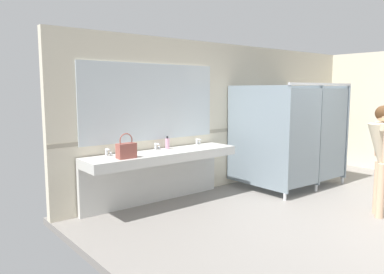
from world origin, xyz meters
TOP-DOWN VIEW (x-y plane):
  - ground_plane at (0.00, 0.00)m, footprint 7.17×6.11m
  - wall_back at (0.00, 2.81)m, footprint 7.17×0.12m
  - wall_back_tile_band at (0.00, 2.75)m, footprint 7.17×0.01m
  - vanity_counter at (-1.94, 2.53)m, footprint 2.53×0.59m
  - mirror_panel at (-1.94, 2.74)m, footprint 2.43×0.02m
  - bathroom_stalls at (0.65, 1.85)m, footprint 1.86×1.40m
  - person_standing at (0.18, 0.10)m, footprint 0.56×0.56m
  - handbag at (-2.66, 2.29)m, footprint 0.27×0.13m
  - soap_dispenser at (-1.73, 2.61)m, footprint 0.07×0.07m
  - paper_cup at (-2.54, 2.38)m, footprint 0.07×0.07m

SIDE VIEW (x-z plane):
  - ground_plane at x=0.00m, z-range -0.10..0.00m
  - vanity_counter at x=-1.94m, z-range 0.15..1.12m
  - paper_cup at x=-2.54m, z-range 0.86..0.96m
  - soap_dispenser at x=-1.73m, z-range 0.84..1.05m
  - handbag at x=-2.66m, z-range 0.80..1.15m
  - person_standing at x=0.18m, z-range 0.20..1.79m
  - bathroom_stalls at x=0.65m, z-range 0.05..1.96m
  - wall_back_tile_band at x=0.00m, z-range 1.02..1.08m
  - wall_back at x=0.00m, z-range 0.00..2.63m
  - mirror_panel at x=-1.94m, z-range 1.01..2.21m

